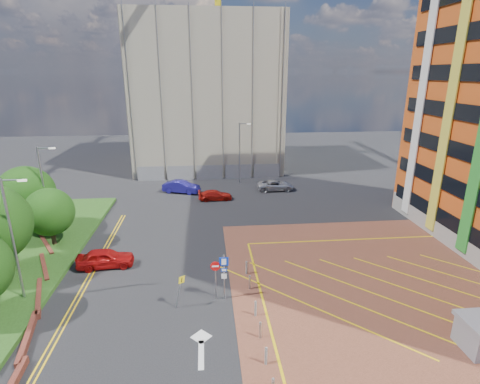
{
  "coord_description": "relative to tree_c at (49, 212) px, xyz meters",
  "views": [
    {
      "loc": [
        -0.46,
        -20.31,
        14.25
      ],
      "look_at": [
        1.88,
        4.68,
        6.17
      ],
      "focal_mm": 28.0,
      "sensor_mm": 36.0,
      "label": 1
    }
  ],
  "objects": [
    {
      "name": "lamp_left_near",
      "position": [
        1.08,
        -8.0,
        1.47
      ],
      "size": [
        1.53,
        0.16,
        8.0
      ],
      "color": "#9EA0A8",
      "rests_on": "grass_bed"
    },
    {
      "name": "lamp_left_far",
      "position": [
        -0.92,
        2.0,
        1.47
      ],
      "size": [
        1.53,
        0.16,
        8.0
      ],
      "color": "#9EA0A8",
      "rests_on": "grass_bed"
    },
    {
      "name": "car_silver_back",
      "position": [
        21.69,
        14.13,
        -2.55
      ],
      "size": [
        4.67,
        2.21,
        1.29
      ],
      "primitive_type": "imported",
      "rotation": [
        0.0,
        0.0,
        1.59
      ],
      "color": "#ADAEB4",
      "rests_on": "ground"
    },
    {
      "name": "retaining_wall",
      "position": [
        1.7,
        -8.0,
        -2.99
      ],
      "size": [
        6.06,
        20.33,
        0.4
      ],
      "color": "brown",
      "rests_on": "ground"
    },
    {
      "name": "lamp_back",
      "position": [
        17.58,
        18.0,
        1.17
      ],
      "size": [
        1.53,
        0.16,
        8.0
      ],
      "color": "#9EA0A8",
      "rests_on": "ground"
    },
    {
      "name": "construction_building",
      "position": [
        13.5,
        30.0,
        7.81
      ],
      "size": [
        21.2,
        19.2,
        22.0
      ],
      "primitive_type": "cube",
      "color": "#A69D88",
      "rests_on": "ground"
    },
    {
      "name": "tree_c",
      "position": [
        0.0,
        0.0,
        0.0
      ],
      "size": [
        4.0,
        4.0,
        4.9
      ],
      "color": "#3D2B1C",
      "rests_on": "grass_bed"
    },
    {
      "name": "car_blue_back",
      "position": [
        9.93,
        14.23,
        -2.44
      ],
      "size": [
        4.82,
        2.95,
        1.5
      ],
      "primitive_type": "imported",
      "rotation": [
        0.0,
        0.0,
        1.25
      ],
      "color": "navy",
      "rests_on": "ground"
    },
    {
      "name": "construction_fence",
      "position": [
        14.5,
        20.0,
        -2.19
      ],
      "size": [
        21.6,
        0.06,
        2.0
      ],
      "primitive_type": "cube",
      "color": "gray",
      "rests_on": "ground"
    },
    {
      "name": "car_red_left",
      "position": [
        5.2,
        -3.89,
        -2.47
      ],
      "size": [
        4.35,
        2.06,
        1.44
      ],
      "primitive_type": "imported",
      "rotation": [
        0.0,
        0.0,
        1.66
      ],
      "color": "#AD0F0E",
      "rests_on": "ground"
    },
    {
      "name": "ground",
      "position": [
        13.5,
        -10.0,
        -3.19
      ],
      "size": [
        140.0,
        140.0,
        0.0
      ],
      "primitive_type": "plane",
      "color": "black",
      "rests_on": "ground"
    },
    {
      "name": "bollard_row",
      "position": [
        15.8,
        -11.67,
        -2.72
      ],
      "size": [
        0.14,
        11.14,
        0.9
      ],
      "color": "#9EA0A8",
      "rests_on": "forecourt"
    },
    {
      "name": "car_red_back",
      "position": [
        14.01,
        11.11,
        -2.63
      ],
      "size": [
        3.97,
        1.77,
        1.13
      ],
      "primitive_type": "imported",
      "rotation": [
        0.0,
        0.0,
        1.62
      ],
      "color": "red",
      "rests_on": "ground"
    },
    {
      "name": "forecourt",
      "position": [
        27.5,
        -10.0,
        -3.18
      ],
      "size": [
        26.0,
        26.0,
        0.02
      ],
      "primitive_type": "cube",
      "color": "brown",
      "rests_on": "ground"
    },
    {
      "name": "sign_cluster",
      "position": [
        13.8,
        -9.02,
        -1.24
      ],
      "size": [
        1.17,
        0.12,
        3.2
      ],
      "color": "#9EA0A8",
      "rests_on": "ground"
    },
    {
      "name": "tree_d",
      "position": [
        -3.0,
        3.0,
        0.68
      ],
      "size": [
        5.0,
        5.0,
        6.08
      ],
      "color": "#3D2B1C",
      "rests_on": "grass_bed"
    },
    {
      "name": "warning_sign",
      "position": [
        11.2,
        -9.7,
        -1.76
      ],
      "size": [
        0.67,
        0.4,
        2.25
      ],
      "color": "#9EA0A8",
      "rests_on": "ground"
    }
  ]
}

